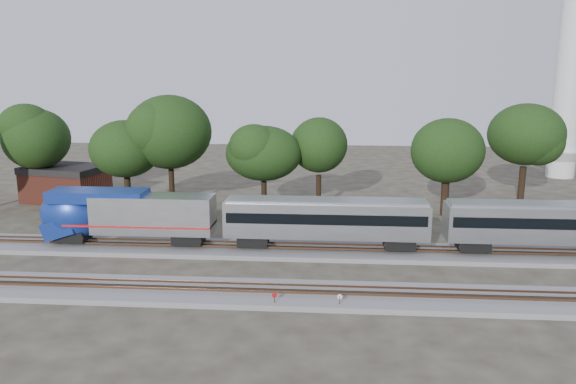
% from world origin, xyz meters
% --- Properties ---
extents(ground, '(160.00, 160.00, 0.00)m').
position_xyz_m(ground, '(0.00, 0.00, 0.00)').
color(ground, '#383328').
rests_on(ground, ground).
extents(track_far, '(160.00, 5.00, 0.73)m').
position_xyz_m(track_far, '(0.00, 6.00, 0.21)').
color(track_far, slate).
rests_on(track_far, ground).
extents(track_near, '(160.00, 5.00, 0.73)m').
position_xyz_m(track_near, '(0.00, -4.00, 0.21)').
color(track_near, slate).
rests_on(track_near, ground).
extents(switch_stand_red, '(0.34, 0.14, 1.11)m').
position_xyz_m(switch_stand_red, '(2.73, -5.96, 0.71)').
color(switch_stand_red, '#512D19').
rests_on(switch_stand_red, ground).
extents(switch_stand_white, '(0.35, 0.07, 1.10)m').
position_xyz_m(switch_stand_white, '(7.12, -5.85, 0.70)').
color(switch_stand_white, '#512D19').
rests_on(switch_stand_white, ground).
extents(switch_lever, '(0.52, 0.34, 0.30)m').
position_xyz_m(switch_lever, '(8.06, -5.44, 0.15)').
color(switch_lever, '#512D19').
rests_on(switch_lever, ground).
extents(brick_building, '(10.35, 8.31, 4.39)m').
position_xyz_m(brick_building, '(-26.05, 24.11, 2.22)').
color(brick_building, brown).
rests_on(brick_building, ground).
extents(tree_1, '(7.93, 7.93, 11.19)m').
position_xyz_m(tree_1, '(-28.61, 22.88, 7.79)').
color(tree_1, black).
rests_on(tree_1, ground).
extents(tree_2, '(7.32, 7.32, 10.33)m').
position_xyz_m(tree_2, '(-16.57, 19.55, 7.18)').
color(tree_2, black).
rests_on(tree_2, ground).
extents(tree_3, '(9.14, 9.14, 12.88)m').
position_xyz_m(tree_3, '(-11.80, 20.76, 8.97)').
color(tree_3, black).
rests_on(tree_3, ground).
extents(tree_4, '(6.96, 6.96, 9.81)m').
position_xyz_m(tree_4, '(-0.99, 19.65, 6.82)').
color(tree_4, black).
rests_on(tree_4, ground).
extents(tree_5, '(7.64, 7.64, 10.77)m').
position_xyz_m(tree_5, '(5.06, 22.05, 7.50)').
color(tree_5, black).
rests_on(tree_5, ground).
extents(tree_6, '(7.36, 7.36, 10.37)m').
position_xyz_m(tree_6, '(19.07, 20.49, 7.21)').
color(tree_6, black).
rests_on(tree_6, ground).
extents(tree_7, '(8.56, 8.56, 12.07)m').
position_xyz_m(tree_7, '(29.33, 26.65, 8.41)').
color(tree_7, black).
rests_on(tree_7, ground).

